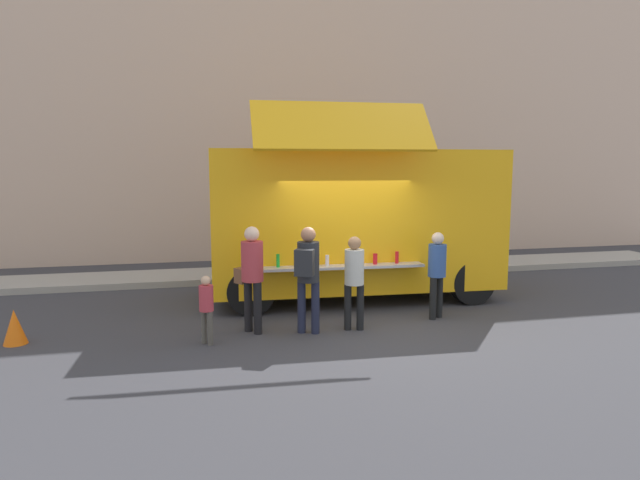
{
  "coord_description": "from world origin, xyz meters",
  "views": [
    {
      "loc": [
        -2.82,
        -9.11,
        2.77
      ],
      "look_at": [
        -0.31,
        1.62,
        1.3
      ],
      "focal_mm": 31.25,
      "sensor_mm": 36.0,
      "label": 1
    }
  ],
  "objects": [
    {
      "name": "ground_plane",
      "position": [
        0.0,
        0.0,
        0.0
      ],
      "size": [
        60.0,
        60.0,
        0.0
      ],
      "primitive_type": "plane",
      "color": "#38383D"
    },
    {
      "name": "curb_strip",
      "position": [
        -3.51,
        4.62,
        0.07
      ],
      "size": [
        28.0,
        1.6,
        0.15
      ],
      "primitive_type": "cube",
      "color": "#9E998E",
      "rests_on": "ground"
    },
    {
      "name": "building_behind",
      "position": [
        -2.51,
        8.52,
        4.8
      ],
      "size": [
        32.0,
        2.4,
        9.61
      ],
      "primitive_type": "cube",
      "color": "beige",
      "rests_on": "ground"
    },
    {
      "name": "food_truck_main",
      "position": [
        0.49,
        2.0,
        1.68
      ],
      "size": [
        5.93,
        3.35,
        3.92
      ],
      "rotation": [
        0.0,
        0.0,
        -0.04
      ],
      "color": "#F5AB13",
      "rests_on": "ground"
    },
    {
      "name": "traffic_cone_orange",
      "position": [
        -5.55,
        0.18,
        0.28
      ],
      "size": [
        0.36,
        0.36,
        0.55
      ],
      "primitive_type": "cone",
      "color": "orange",
      "rests_on": "ground"
    },
    {
      "name": "trash_bin",
      "position": [
        4.05,
        4.32,
        0.46
      ],
      "size": [
        0.6,
        0.6,
        0.91
      ],
      "primitive_type": "cylinder",
      "color": "#2C5B39",
      "rests_on": "ground"
    },
    {
      "name": "customer_front_ordering",
      "position": [
        -0.16,
        -0.29,
        0.96
      ],
      "size": [
        0.33,
        0.33,
        1.6
      ],
      "rotation": [
        0.0,
        0.0,
        1.34
      ],
      "color": "black",
      "rests_on": "ground"
    },
    {
      "name": "customer_mid_with_backpack",
      "position": [
        -0.97,
        -0.33,
        1.09
      ],
      "size": [
        0.47,
        0.58,
        1.78
      ],
      "rotation": [
        0.0,
        0.0,
        1.14
      ],
      "color": "#1E2136",
      "rests_on": "ground"
    },
    {
      "name": "customer_rear_waiting",
      "position": [
        -1.86,
        -0.04,
        1.06
      ],
      "size": [
        0.47,
        0.55,
        1.79
      ],
      "rotation": [
        0.0,
        0.0,
        0.61
      ],
      "color": "black",
      "rests_on": "ground"
    },
    {
      "name": "customer_extra_browsing",
      "position": [
        1.5,
        0.06,
        0.95
      ],
      "size": [
        0.32,
        0.32,
        1.59
      ],
      "rotation": [
        0.0,
        0.0,
        2.13
      ],
      "color": "black",
      "rests_on": "ground"
    },
    {
      "name": "child_near_queue",
      "position": [
        -2.62,
        -0.51,
        0.65
      ],
      "size": [
        0.22,
        0.22,
        1.09
      ],
      "rotation": [
        0.0,
        0.0,
        0.68
      ],
      "color": "#4F4B43",
      "rests_on": "ground"
    }
  ]
}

